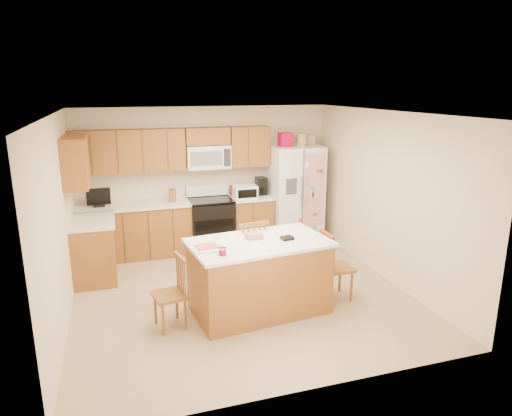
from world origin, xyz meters
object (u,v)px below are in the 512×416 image
object	(u,v)px
refrigerator	(295,194)
island	(259,276)
stove	(211,223)
windsor_chair_left	(171,294)
windsor_chair_back	(249,258)
windsor_chair_right	(335,267)

from	to	relation	value
refrigerator	island	bearing A→B (deg)	-121.23
stove	windsor_chair_left	xyz separation A→B (m)	(-1.03, -2.57, -0.05)
refrigerator	windsor_chair_back	distance (m)	2.38
windsor_chair_left	refrigerator	bearing A→B (deg)	43.92
windsor_chair_left	windsor_chair_right	bearing A→B (deg)	2.82
windsor_chair_left	windsor_chair_back	size ratio (longest dim) A/B	0.83
windsor_chair_back	windsor_chair_right	bearing A→B (deg)	-27.27
refrigerator	windsor_chair_right	size ratio (longest dim) A/B	2.13
stove	island	world-z (taller)	stove
windsor_chair_back	windsor_chair_right	size ratio (longest dim) A/B	1.11
island	windsor_chair_right	world-z (taller)	island
island	stove	bearing A→B (deg)	92.20
refrigerator	windsor_chair_left	xyz separation A→B (m)	(-2.60, -2.51, -0.50)
stove	windsor_chair_right	size ratio (longest dim) A/B	1.18
stove	windsor_chair_left	distance (m)	2.77
island	windsor_chair_left	distance (m)	1.13
island	windsor_chair_right	bearing A→B (deg)	1.79
island	windsor_chair_back	distance (m)	0.58
stove	windsor_chair_right	distance (m)	2.73
refrigerator	windsor_chair_right	distance (m)	2.47
refrigerator	windsor_chair_back	world-z (taller)	refrigerator
island	windsor_chair_back	bearing A→B (deg)	85.90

